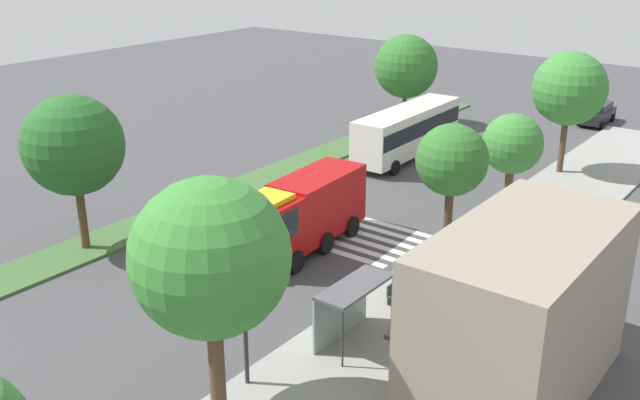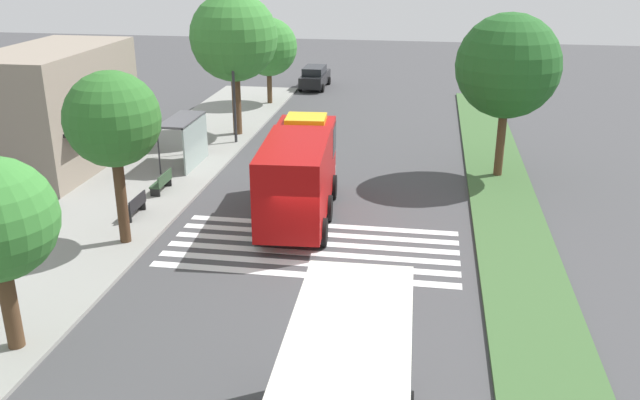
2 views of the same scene
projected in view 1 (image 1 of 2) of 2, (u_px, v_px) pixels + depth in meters
The scene contains 19 objects.
ground_plane at pixel (330, 221), 40.02m from camera, with size 120.00×120.00×0.00m, color #424244.
sidewalk at pixel (481, 264), 34.84m from camera, with size 60.00×5.88×0.14m, color gray.
median_strip at pixel (231, 192), 44.34m from camera, with size 60.00×3.00×0.14m, color #3D6033.
crosswalk at pixel (322, 226), 39.44m from camera, with size 4.95×11.12×0.01m.
fire_truck at pixel (301, 212), 35.78m from camera, with size 8.37×3.20×3.75m.
parked_car_west at pixel (597, 113), 59.70m from camera, with size 4.81×2.09×1.73m.
transit_bus at pixel (408, 129), 50.43m from camera, with size 11.04×3.04×3.53m.
bus_stop_shelter at pixel (348, 299), 27.75m from camera, with size 3.50×1.40×2.46m.
bench_near_shelter at pixel (400, 290), 31.21m from camera, with size 1.60×0.50×0.90m.
bench_west_of_shelter at pixel (434, 265), 33.51m from camera, with size 1.60×0.50×0.90m.
street_lamp at pixel (244, 296), 24.37m from camera, with size 0.36×0.36×5.88m.
storefront_building at pixel (521, 313), 24.42m from camera, with size 9.37×5.49×6.13m.
sidewalk_tree_far_west at pixel (570, 89), 45.81m from camera, with size 4.73×4.73×7.96m.
sidewalk_tree_west at pixel (513, 144), 40.02m from camera, with size 3.40×3.40×5.62m.
sidewalk_tree_center at pixel (452, 161), 34.22m from camera, with size 3.51×3.51×6.59m.
sidewalk_tree_east at pixel (210, 258), 22.01m from camera, with size 5.07×5.07×8.27m.
median_tree_far_west at pixel (406, 66), 58.01m from camera, with size 5.13×5.13×7.27m.
median_tree_west at pixel (73, 146), 34.58m from camera, with size 4.93×4.93×7.85m.
fire_hydrant at pixel (521, 187), 43.95m from camera, with size 0.28×0.28×0.70m, color gold.
Camera 1 is at (29.79, 21.93, 15.33)m, focal length 40.29 mm.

